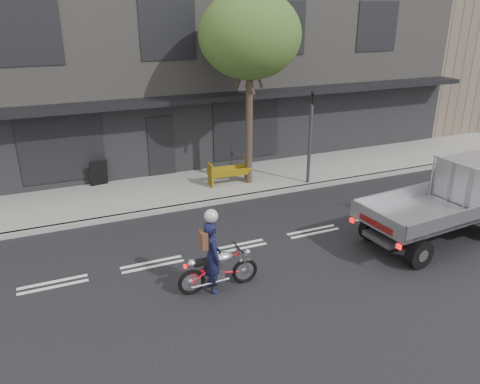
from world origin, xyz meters
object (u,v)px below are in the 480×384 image
flatbed_ute (468,192)px  sandwich_board (99,173)px  traffic_light_pole (310,143)px  construction_barrier (232,174)px  street_tree (250,36)px  rider (212,256)px  motorcycle (219,268)px

flatbed_ute → sandwich_board: size_ratio=5.10×
sandwich_board → traffic_light_pole: bearing=-27.4°
traffic_light_pole → construction_barrier: bearing=163.3°
traffic_light_pole → flatbed_ute: size_ratio=0.72×
street_tree → traffic_light_pole: bearing=-23.0°
traffic_light_pole → rider: (-5.55, -5.02, -0.78)m
motorcycle → flatbed_ute: (7.60, -0.02, 0.73)m
traffic_light_pole → sandwich_board: (-7.09, 2.64, -1.02)m
street_tree → construction_barrier: bearing=-176.5°
traffic_light_pole → rider: traffic_light_pole is taller
street_tree → sandwich_board: street_tree is taller
street_tree → motorcycle: size_ratio=3.44×
motorcycle → construction_barrier: (2.71, 5.83, 0.06)m
sandwich_board → street_tree: bearing=-26.3°
traffic_light_pole → rider: 7.52m
construction_barrier → motorcycle: bearing=-114.9°
street_tree → flatbed_ute: 8.28m
street_tree → traffic_light_pole: size_ratio=1.93×
flatbed_ute → sandwich_board: bearing=135.5°
traffic_light_pole → construction_barrier: 3.00m
street_tree → motorcycle: (-3.40, -5.87, -4.76)m
rider → motorcycle: bearing=-88.8°
flatbed_ute → street_tree: bearing=120.5°
street_tree → rider: street_tree is taller
traffic_light_pole → flatbed_ute: 5.52m
motorcycle → flatbed_ute: 7.64m
motorcycle → construction_barrier: 6.43m
street_tree → rider: size_ratio=3.87×
motorcycle → flatbed_ute: flatbed_ute is taller
street_tree → flatbed_ute: size_ratio=1.38×
traffic_light_pole → sandwich_board: bearing=159.6°
sandwich_board → flatbed_ute: bearing=-46.6°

